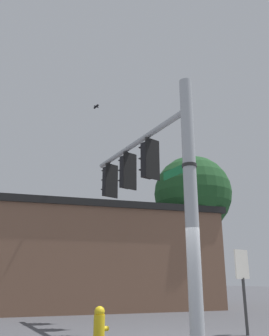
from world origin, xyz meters
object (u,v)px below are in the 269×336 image
traffic_light_mid_outer (108,182)px  fire_hydrant (99,326)px  street_name_sign (183,168)px  traffic_light_nearest_pole (148,160)px  bird_flying (96,106)px  traffic_light_mid_inner (126,172)px  historical_marker (243,278)px

traffic_light_mid_outer → fire_hydrant: 5.88m
street_name_sign → traffic_light_mid_outer: bearing=77.8°
traffic_light_nearest_pole → bird_flying: 6.33m
traffic_light_mid_outer → traffic_light_mid_inner: bearing=-102.2°
traffic_light_mid_inner → fire_hydrant: 5.14m
bird_flying → fire_hydrant: size_ratio=0.44×
bird_flying → fire_hydrant: (-3.21, -5.17, -8.28)m
traffic_light_mid_inner → bird_flying: (1.00, 3.36, 4.00)m
street_name_sign → fire_hydrant: (-1.56, 1.19, -3.58)m
traffic_light_mid_outer → historical_marker: size_ratio=0.62×
bird_flying → fire_hydrant: 10.27m
traffic_light_nearest_pole → fire_hydrant: bearing=-166.8°
fire_hydrant → bird_flying: bearing=58.2°
street_name_sign → fire_hydrant: bearing=142.7°
traffic_light_nearest_pole → traffic_light_mid_outer: size_ratio=1.00×
traffic_light_nearest_pole → fire_hydrant: traffic_light_nearest_pole is taller
traffic_light_mid_inner → historical_marker: 4.71m
traffic_light_mid_inner → bird_flying: bird_flying is taller
traffic_light_nearest_pole → historical_marker: 4.12m
bird_flying → traffic_light_mid_outer: bearing=-109.5°
street_name_sign → bird_flying: size_ratio=3.54×
traffic_light_mid_inner → street_name_sign: traffic_light_mid_inner is taller
traffic_light_nearest_pole → bird_flying: (1.30, 4.73, 4.00)m
traffic_light_nearest_pole → traffic_light_mid_inner: (0.30, 1.36, 0.00)m
traffic_light_nearest_pole → bird_flying: bearing=74.6°
bird_flying → historical_marker: bearing=-84.7°
traffic_light_mid_inner → street_name_sign: bearing=-102.1°
fire_hydrant → historical_marker: (3.79, -1.17, 0.99)m
traffic_light_mid_outer → historical_marker: 5.60m
historical_marker → street_name_sign: bearing=-179.5°
traffic_light_mid_inner → fire_hydrant: size_ratio=1.59×
traffic_light_nearest_pole → fire_hydrant: (-1.91, -0.45, -4.28)m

